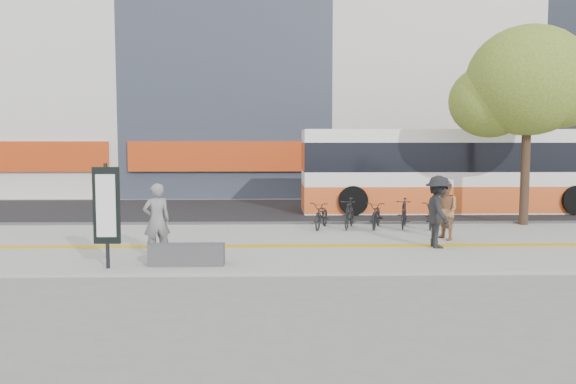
{
  "coord_description": "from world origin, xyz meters",
  "views": [
    {
      "loc": [
        -0.73,
        -13.77,
        2.75
      ],
      "look_at": [
        -0.35,
        2.0,
        1.37
      ],
      "focal_mm": 36.96,
      "sensor_mm": 36.0,
      "label": 1
    }
  ],
  "objects_px": {
    "signboard": "(106,207)",
    "seated_woman": "(157,220)",
    "pedestrian_tan": "(445,210)",
    "pedestrian_dark": "(438,212)",
    "bench": "(187,254)",
    "street_tree": "(526,84)",
    "bus": "(455,173)"
  },
  "relations": [
    {
      "from": "signboard",
      "to": "seated_woman",
      "type": "xyz_separation_m",
      "value": [
        0.8,
        1.16,
        -0.44
      ]
    },
    {
      "from": "bus",
      "to": "pedestrian_tan",
      "type": "bearing_deg",
      "value": -109.18
    },
    {
      "from": "street_tree",
      "to": "pedestrian_dark",
      "type": "relative_size",
      "value": 3.51
    },
    {
      "from": "street_tree",
      "to": "pedestrian_tan",
      "type": "bearing_deg",
      "value": -138.34
    },
    {
      "from": "seated_woman",
      "to": "signboard",
      "type": "bearing_deg",
      "value": 31.16
    },
    {
      "from": "bench",
      "to": "street_tree",
      "type": "xyz_separation_m",
      "value": [
        9.78,
        6.02,
        4.21
      ]
    },
    {
      "from": "seated_woman",
      "to": "pedestrian_tan",
      "type": "relative_size",
      "value": 1.06
    },
    {
      "from": "seated_woman",
      "to": "pedestrian_dark",
      "type": "distance_m",
      "value": 6.84
    },
    {
      "from": "seated_woman",
      "to": "bench",
      "type": "bearing_deg",
      "value": 108.89
    },
    {
      "from": "bench",
      "to": "pedestrian_tan",
      "type": "xyz_separation_m",
      "value": [
        6.45,
        3.05,
        0.58
      ]
    },
    {
      "from": "street_tree",
      "to": "seated_woman",
      "type": "distance_m",
      "value": 12.31
    },
    {
      "from": "bus",
      "to": "pedestrian_tan",
      "type": "xyz_separation_m",
      "value": [
        -2.31,
        -6.65,
        -0.63
      ]
    },
    {
      "from": "pedestrian_tan",
      "to": "signboard",
      "type": "bearing_deg",
      "value": -87.26
    },
    {
      "from": "signboard",
      "to": "seated_woman",
      "type": "distance_m",
      "value": 1.48
    },
    {
      "from": "bench",
      "to": "street_tree",
      "type": "relative_size",
      "value": 0.25
    },
    {
      "from": "bench",
      "to": "pedestrian_tan",
      "type": "bearing_deg",
      "value": 25.35
    },
    {
      "from": "street_tree",
      "to": "bus",
      "type": "relative_size",
      "value": 0.54
    },
    {
      "from": "bench",
      "to": "pedestrian_tan",
      "type": "distance_m",
      "value": 7.16
    },
    {
      "from": "bench",
      "to": "seated_woman",
      "type": "bearing_deg",
      "value": 133.13
    },
    {
      "from": "signboard",
      "to": "bench",
      "type": "bearing_deg",
      "value": 10.81
    },
    {
      "from": "street_tree",
      "to": "pedestrian_dark",
      "type": "xyz_separation_m",
      "value": [
        -3.83,
        -4.09,
        -3.54
      ]
    },
    {
      "from": "signboard",
      "to": "seated_woman",
      "type": "relative_size",
      "value": 1.3
    },
    {
      "from": "pedestrian_tan",
      "to": "pedestrian_dark",
      "type": "relative_size",
      "value": 0.89
    },
    {
      "from": "bus",
      "to": "seated_woman",
      "type": "xyz_separation_m",
      "value": [
        -9.56,
        -8.85,
        -0.58
      ]
    },
    {
      "from": "street_tree",
      "to": "pedestrian_tan",
      "type": "height_order",
      "value": "street_tree"
    },
    {
      "from": "bus",
      "to": "seated_woman",
      "type": "relative_size",
      "value": 6.84
    },
    {
      "from": "bus",
      "to": "street_tree",
      "type": "bearing_deg",
      "value": -74.46
    },
    {
      "from": "bus",
      "to": "pedestrian_dark",
      "type": "bearing_deg",
      "value": -109.83
    },
    {
      "from": "pedestrian_tan",
      "to": "pedestrian_dark",
      "type": "bearing_deg",
      "value": -43.48
    },
    {
      "from": "signboard",
      "to": "street_tree",
      "type": "distance_m",
      "value": 13.4
    },
    {
      "from": "pedestrian_tan",
      "to": "seated_woman",
      "type": "bearing_deg",
      "value": -93.04
    },
    {
      "from": "street_tree",
      "to": "seated_woman",
      "type": "bearing_deg",
      "value": -153.97
    }
  ]
}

